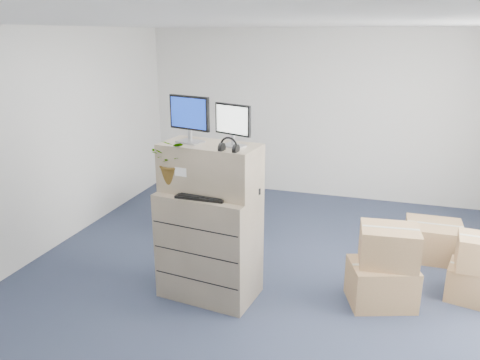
# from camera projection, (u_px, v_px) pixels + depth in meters

# --- Properties ---
(ground) EXTENTS (7.00, 7.00, 0.00)m
(ground) POSITION_uv_depth(u_px,v_px,m) (268.00, 295.00, 5.05)
(ground) COLOR #252B43
(ground) RESTS_ON ground
(wall_back) EXTENTS (6.00, 0.02, 2.80)m
(wall_back) POSITION_uv_depth(u_px,v_px,m) (321.00, 115.00, 7.82)
(wall_back) COLOR silver
(wall_back) RESTS_ON ground
(filing_cabinet_lower) EXTENTS (1.06, 0.73, 1.16)m
(filing_cabinet_lower) POSITION_uv_depth(u_px,v_px,m) (209.00, 244.00, 4.93)
(filing_cabinet_lower) COLOR gray
(filing_cabinet_lower) RESTS_ON ground
(filing_cabinet_upper) EXTENTS (1.05, 0.62, 0.50)m
(filing_cabinet_upper) POSITION_uv_depth(u_px,v_px,m) (210.00, 168.00, 4.73)
(filing_cabinet_upper) COLOR gray
(filing_cabinet_upper) RESTS_ON filing_cabinet_lower
(monitor_left) EXTENTS (0.47, 0.24, 0.47)m
(monitor_left) POSITION_uv_depth(u_px,v_px,m) (189.00, 117.00, 4.64)
(monitor_left) COLOR #99999E
(monitor_left) RESTS_ON filing_cabinet_upper
(monitor_right) EXTENTS (0.40, 0.23, 0.41)m
(monitor_right) POSITION_uv_depth(u_px,v_px,m) (233.00, 123.00, 4.49)
(monitor_right) COLOR #99999E
(monitor_right) RESTS_ON filing_cabinet_upper
(headphones) EXTENTS (0.18, 0.04, 0.18)m
(headphones) POSITION_uv_depth(u_px,v_px,m) (229.00, 146.00, 4.36)
(headphones) COLOR black
(headphones) RESTS_ON filing_cabinet_upper
(keyboard) EXTENTS (0.50, 0.21, 0.03)m
(keyboard) POSITION_uv_depth(u_px,v_px,m) (202.00, 197.00, 4.61)
(keyboard) COLOR black
(keyboard) RESTS_ON filing_cabinet_lower
(mouse) EXTENTS (0.12, 0.10, 0.04)m
(mouse) POSITION_uv_depth(u_px,v_px,m) (237.00, 199.00, 4.51)
(mouse) COLOR silver
(mouse) RESTS_ON filing_cabinet_lower
(water_bottle) EXTENTS (0.07, 0.07, 0.25)m
(water_bottle) POSITION_uv_depth(u_px,v_px,m) (215.00, 181.00, 4.73)
(water_bottle) COLOR #92969A
(water_bottle) RESTS_ON filing_cabinet_lower
(phone_dock) EXTENTS (0.07, 0.06, 0.15)m
(phone_dock) POSITION_uv_depth(u_px,v_px,m) (207.00, 188.00, 4.76)
(phone_dock) COLOR silver
(phone_dock) RESTS_ON filing_cabinet_lower
(external_drive) EXTENTS (0.27, 0.24, 0.07)m
(external_drive) POSITION_uv_depth(u_px,v_px,m) (247.00, 191.00, 4.71)
(external_drive) COLOR black
(external_drive) RESTS_ON filing_cabinet_lower
(tissue_box) EXTENTS (0.29, 0.23, 0.10)m
(tissue_box) POSITION_uv_depth(u_px,v_px,m) (238.00, 184.00, 4.68)
(tissue_box) COLOR #3A82C6
(tissue_box) RESTS_ON external_drive
(potted_plant) EXTENTS (0.47, 0.51, 0.45)m
(potted_plant) POSITION_uv_depth(u_px,v_px,m) (175.00, 167.00, 4.74)
(potted_plant) COLOR #8AA787
(potted_plant) RESTS_ON filing_cabinet_lower
(office_chair) EXTENTS (1.01, 0.98, 0.83)m
(office_chair) POSITION_uv_depth(u_px,v_px,m) (223.00, 202.00, 6.63)
(office_chair) COLOR #59585D
(office_chair) RESTS_ON ground
(cardboard_boxes) EXTENTS (2.24, 1.95, 0.84)m
(cardboard_boxes) POSITION_uv_depth(u_px,v_px,m) (452.00, 261.00, 5.13)
(cardboard_boxes) COLOR #A5744F
(cardboard_boxes) RESTS_ON ground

